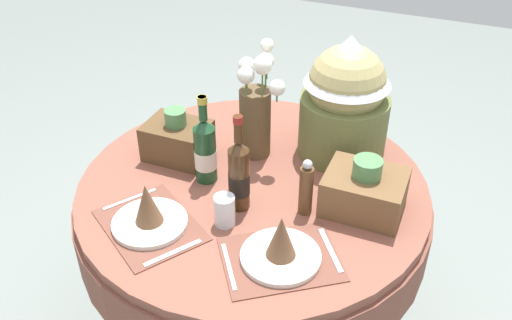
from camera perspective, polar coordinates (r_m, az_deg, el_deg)
name	(u,v)px	position (r m, az deg, el deg)	size (l,w,h in m)	color
dining_table	(253,215)	(2.07, -0.32, -5.59)	(1.25, 1.25, 0.76)	brown
place_setting_left	(149,214)	(1.81, -10.75, -5.39)	(0.43, 0.40, 0.16)	brown
place_setting_right	(281,248)	(1.67, 2.53, -8.81)	(0.43, 0.41, 0.16)	brown
flower_vase	(256,109)	(2.04, 0.02, 5.13)	(0.19, 0.21, 0.42)	brown
wine_bottle_left	(205,150)	(1.94, -5.14, 1.02)	(0.08, 0.08, 0.33)	#194223
wine_bottle_centre	(239,175)	(1.81, -1.73, -1.50)	(0.07, 0.07, 0.34)	#422814
tumbler_near_left	(226,211)	(1.78, -3.09, -5.12)	(0.07, 0.07, 0.11)	silver
pepper_mill	(306,189)	(1.81, 5.06, -2.88)	(0.05, 0.05, 0.20)	brown
gift_tub_back_right	(346,94)	(2.05, 9.04, 6.60)	(0.32, 0.32, 0.46)	olive
woven_basket_side_left	(177,139)	(2.10, -7.91, 2.09)	(0.23, 0.17, 0.20)	brown
woven_basket_side_right	(364,191)	(1.86, 10.86, -3.04)	(0.25, 0.21, 0.19)	brown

